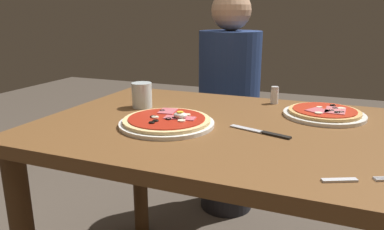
% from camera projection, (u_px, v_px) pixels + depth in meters
% --- Properties ---
extents(dining_table, '(1.19, 0.83, 0.73)m').
position_uv_depth(dining_table, '(226.00, 157.00, 1.19)').
color(dining_table, brown).
rests_on(dining_table, ground).
extents(pizza_foreground, '(0.30, 0.30, 0.05)m').
position_uv_depth(pizza_foreground, '(167.00, 122.00, 1.14)').
color(pizza_foreground, white).
rests_on(pizza_foreground, dining_table).
extents(pizza_across_left, '(0.27, 0.27, 0.03)m').
position_uv_depth(pizza_across_left, '(324.00, 113.00, 1.24)').
color(pizza_across_left, white).
rests_on(pizza_across_left, dining_table).
extents(water_glass_near, '(0.07, 0.07, 0.09)m').
position_uv_depth(water_glass_near, '(142.00, 97.00, 1.35)').
color(water_glass_near, silver).
rests_on(water_glass_near, dining_table).
extents(fork, '(0.15, 0.08, 0.00)m').
position_uv_depth(fork, '(353.00, 180.00, 0.76)').
color(fork, silver).
rests_on(fork, dining_table).
extents(knife, '(0.19, 0.08, 0.01)m').
position_uv_depth(knife, '(264.00, 132.00, 1.06)').
color(knife, silver).
rests_on(knife, dining_table).
extents(salt_shaker, '(0.03, 0.03, 0.07)m').
position_uv_depth(salt_shaker, '(275.00, 95.00, 1.41)').
color(salt_shaker, white).
rests_on(salt_shaker, dining_table).
extents(diner_person, '(0.32, 0.32, 1.18)m').
position_uv_depth(diner_person, '(228.00, 111.00, 1.95)').
color(diner_person, black).
rests_on(diner_person, ground).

